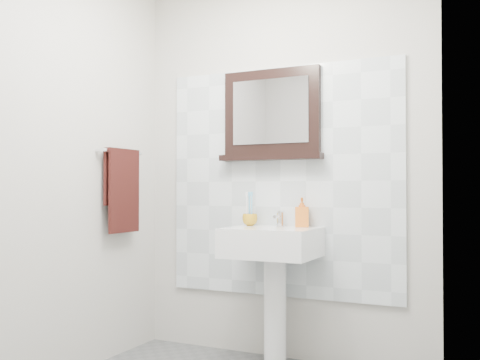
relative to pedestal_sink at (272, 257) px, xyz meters
name	(u,v)px	position (x,y,z in m)	size (l,w,h in m)	color
back_wall	(282,166)	(-0.03, 0.23, 0.57)	(2.00, 0.01, 2.50)	#B9B7B0
front_wall	(14,138)	(-0.03, -1.97, 0.57)	(2.00, 0.01, 2.50)	#B9B7B0
left_wall	(42,162)	(-1.03, -0.87, 0.57)	(0.01, 2.20, 2.50)	#B9B7B0
right_wall	(411,151)	(0.97, -0.87, 0.57)	(0.01, 2.20, 2.50)	#B9B7B0
splashback	(281,181)	(-0.03, 0.21, 0.47)	(1.60, 0.02, 1.50)	silver
pedestal_sink	(272,257)	(0.00, 0.00, 0.00)	(0.55, 0.44, 0.96)	white
toothbrush_cup	(250,220)	(-0.20, 0.11, 0.22)	(0.10, 0.10, 0.08)	#B98715
toothbrushes	(250,207)	(-0.21, 0.12, 0.31)	(0.05, 0.04, 0.21)	white
soap_dispenser	(302,212)	(0.15, 0.14, 0.28)	(0.08, 0.09, 0.19)	#D94819
framed_mirror	(272,117)	(-0.08, 0.19, 0.90)	(0.70, 0.11, 0.60)	black
towel_bar	(122,152)	(-0.98, -0.23, 0.67)	(0.07, 0.40, 0.03)	silver
hand_towel	(122,184)	(-0.97, -0.23, 0.46)	(0.06, 0.30, 0.55)	black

